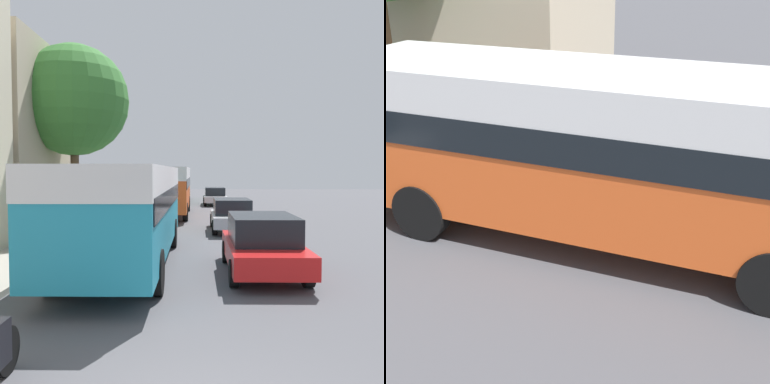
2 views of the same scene
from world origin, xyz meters
The scene contains 9 objects.
bus_lead centered at (-1.91, 8.24, 1.83)m, with size 2.56×9.48×2.80m.
bus_following centered at (-1.69, 21.90, 1.89)m, with size 2.58×9.30×2.90m.
bus_third_in_line centered at (-1.94, 33.94, 1.92)m, with size 2.64×9.14×2.94m.
car_crossing centered at (1.80, 7.34, 0.79)m, with size 1.92×4.28×1.53m.
car_far_curb centered at (1.47, 29.96, 0.73)m, with size 1.81×4.23×1.39m.
car_distant centered at (1.64, 15.29, 0.75)m, with size 1.85×4.15×1.44m.
pedestrian_near_curb centered at (-4.55, 39.81, 1.02)m, with size 0.43×0.43×1.72m.
pedestrian_walking_away centered at (-5.12, 26.86, 1.05)m, with size 0.43×0.43×1.78m.
street_tree centered at (-5.21, 14.71, 5.69)m, with size 4.74×4.74×7.93m.
Camera 1 is at (0.11, -3.74, 2.67)m, focal length 40.00 mm.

